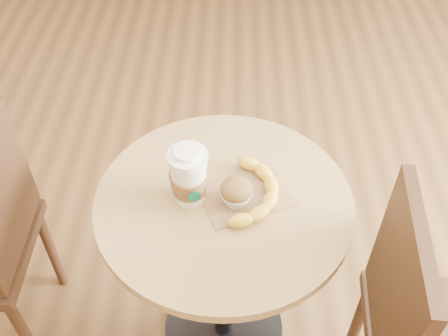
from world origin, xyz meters
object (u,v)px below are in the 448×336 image
object	(u,v)px
cafe_table	(224,244)
coffee_cup	(189,178)
banana	(256,191)
chair_right	(425,335)
muffin	(236,192)

from	to	relation	value
cafe_table	coffee_cup	distance (m)	0.31
cafe_table	banana	bearing A→B (deg)	7.23
chair_right	muffin	world-z (taller)	chair_right
chair_right	muffin	size ratio (longest dim) A/B	10.75
cafe_table	muffin	world-z (taller)	muffin
cafe_table	chair_right	xyz separation A→B (m)	(0.54, -0.28, -0.01)
coffee_cup	banana	distance (m)	0.19
cafe_table	muffin	size ratio (longest dim) A/B	8.36
coffee_cup	muffin	distance (m)	0.13
coffee_cup	cafe_table	bearing A→B (deg)	-18.39
muffin	banana	world-z (taller)	muffin
chair_right	coffee_cup	size ratio (longest dim) A/B	5.38
chair_right	banana	world-z (taller)	chair_right
coffee_cup	banana	world-z (taller)	coffee_cup
muffin	banana	bearing A→B (deg)	24.44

